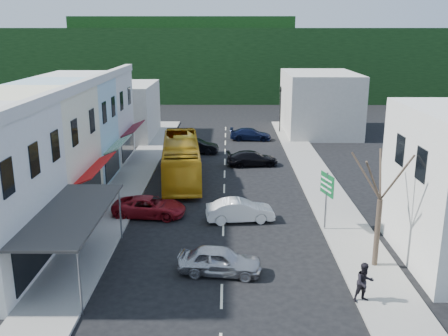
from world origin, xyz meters
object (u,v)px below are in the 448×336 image
(car_red, at_px, (149,206))
(direction_sign, at_px, (326,202))
(car_silver, at_px, (220,261))
(traffic_signal, at_px, (280,110))
(bus, at_px, (181,161))
(street_tree, at_px, (380,200))
(car_white, at_px, (240,211))
(pedestrian_left, at_px, (104,198))
(pedestrian_right, at_px, (364,284))

(car_red, distance_m, direction_sign, 11.30)
(direction_sign, bearing_deg, car_silver, -154.00)
(car_silver, xyz_separation_m, traffic_signal, (6.51, 35.33, 2.02))
(bus, xyz_separation_m, car_red, (-1.32, -8.40, -0.85))
(direction_sign, xyz_separation_m, street_tree, (1.66, -4.77, 1.83))
(bus, relative_size, car_white, 2.64)
(car_silver, relative_size, street_tree, 0.60)
(bus, distance_m, street_tree, 19.36)
(bus, bearing_deg, pedestrian_left, -125.71)
(bus, relative_size, traffic_signal, 2.14)
(traffic_signal, bearing_deg, bus, 83.33)
(car_silver, xyz_separation_m, car_red, (-4.71, 7.92, 0.00))
(car_white, relative_size, street_tree, 0.60)
(car_red, bearing_deg, pedestrian_right, -128.38)
(pedestrian_left, bearing_deg, car_red, -115.91)
(direction_sign, xyz_separation_m, traffic_signal, (0.24, 29.80, 0.87))
(bus, xyz_separation_m, street_tree, (11.32, -15.56, 2.12))
(pedestrian_left, xyz_separation_m, street_tree, (15.77, -7.90, 2.67))
(direction_sign, bearing_deg, street_tree, -86.20)
(traffic_signal, bearing_deg, pedestrian_left, 82.55)
(pedestrian_right, height_order, street_tree, street_tree)
(pedestrian_left, height_order, pedestrian_right, same)
(car_silver, distance_m, direction_sign, 8.44)
(car_white, height_order, pedestrian_left, pedestrian_left)
(bus, height_order, traffic_signal, traffic_signal)
(car_silver, height_order, direction_sign, direction_sign)
(car_silver, bearing_deg, bus, 18.82)
(car_white, xyz_separation_m, traffic_signal, (5.34, 28.22, 2.02))
(street_tree, height_order, traffic_signal, street_tree)
(pedestrian_right, xyz_separation_m, direction_sign, (-0.15, 8.34, 0.84))
(bus, distance_m, car_red, 8.55)
(car_silver, relative_size, car_red, 0.96)
(car_silver, bearing_deg, car_red, 37.85)
(street_tree, bearing_deg, direction_sign, 109.22)
(bus, relative_size, direction_sign, 3.15)
(car_silver, distance_m, pedestrian_right, 7.01)
(car_silver, bearing_deg, pedestrian_right, -106.57)
(car_silver, relative_size, pedestrian_left, 2.59)
(car_white, xyz_separation_m, street_tree, (6.77, -6.36, 2.97))
(bus, height_order, pedestrian_right, bus)
(car_red, height_order, pedestrian_left, pedestrian_left)
(bus, relative_size, pedestrian_left, 6.82)
(car_silver, relative_size, direction_sign, 1.19)
(direction_sign, relative_size, traffic_signal, 0.68)
(car_silver, relative_size, pedestrian_right, 2.59)
(car_silver, bearing_deg, pedestrian_left, 49.23)
(car_white, distance_m, street_tree, 9.75)
(car_red, xyz_separation_m, traffic_signal, (11.22, 27.41, 2.02))
(car_white, bearing_deg, street_tree, -139.73)
(pedestrian_left, bearing_deg, direction_sign, -115.07)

